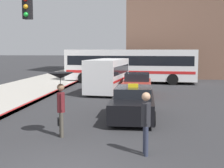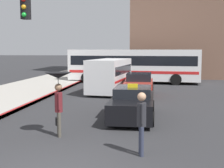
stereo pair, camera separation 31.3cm
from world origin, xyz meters
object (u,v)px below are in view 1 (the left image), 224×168
Objects in this scene: sedan_red at (137,85)px; city_bus at (130,64)px; pedestrian_man at (146,118)px; ambulance_van at (108,74)px; pedestrian_with_umbrella at (61,87)px; taxi at (133,103)px.

city_bus reaches higher than sedan_red.
city_bus is at bearing 174.63° from pedestrian_man.
ambulance_van reaches higher than pedestrian_with_umbrella.
taxi is 1.12× the size of sedan_red.
ambulance_van is at bearing -177.78° from pedestrian_man.
pedestrian_with_umbrella is at bearing 77.24° from sedan_red.
pedestrian_with_umbrella is 1.23× the size of pedestrian_man.
sedan_red is 2.42m from ambulance_van.
pedestrian_man is at bearing 108.90° from ambulance_van.
taxi is 0.38× the size of city_bus.
taxi is 4.20m from pedestrian_with_umbrella.
ambulance_van is 13.13m from pedestrian_man.
pedestrian_with_umbrella reaches higher than taxi.
taxi is 2.02× the size of pedestrian_with_umbrella.
pedestrian_with_umbrella is at bearing -128.13° from pedestrian_man.
sedan_red is at bearing -35.61° from pedestrian_with_umbrella.
pedestrian_with_umbrella is (-2.35, -3.30, 1.09)m from taxi.
pedestrian_with_umbrella is (-2.31, -10.20, 1.06)m from sedan_red.
pedestrian_man is at bearing 93.01° from sedan_red.
taxi is at bearing -171.50° from city_bus.
pedestrian_man is (0.57, -4.88, 0.43)m from taxi.
sedan_red is at bearing 160.06° from ambulance_van.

